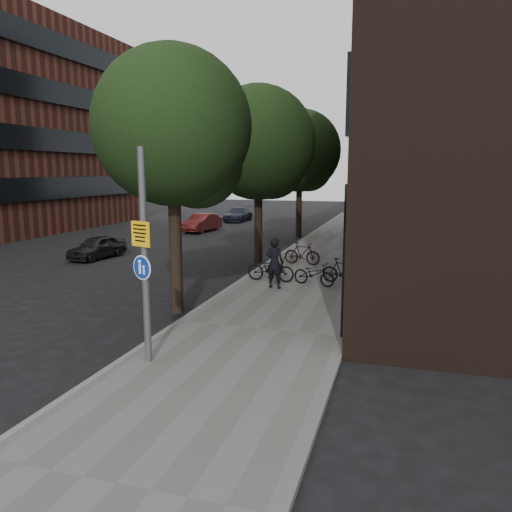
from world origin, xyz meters
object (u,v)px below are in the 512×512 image
at_px(signpost, 145,256).
at_px(parked_bike_facade_near, 314,274).
at_px(parked_car_near, 97,247).
at_px(pedestrian, 275,263).

height_order(signpost, parked_bike_facade_near, signpost).
bearing_deg(signpost, parked_bike_facade_near, 94.69).
relative_size(parked_bike_facade_near, parked_car_near, 0.49).
bearing_deg(parked_car_near, parked_bike_facade_near, -9.42).
height_order(pedestrian, parked_bike_facade_near, pedestrian).
distance_m(signpost, pedestrian, 7.41).
relative_size(signpost, parked_car_near, 1.40).
xyz_separation_m(pedestrian, parked_bike_facade_near, (1.23, 0.78, -0.47)).
height_order(parked_bike_facade_near, parked_car_near, parked_car_near).
xyz_separation_m(signpost, pedestrian, (0.89, 7.22, -1.37)).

